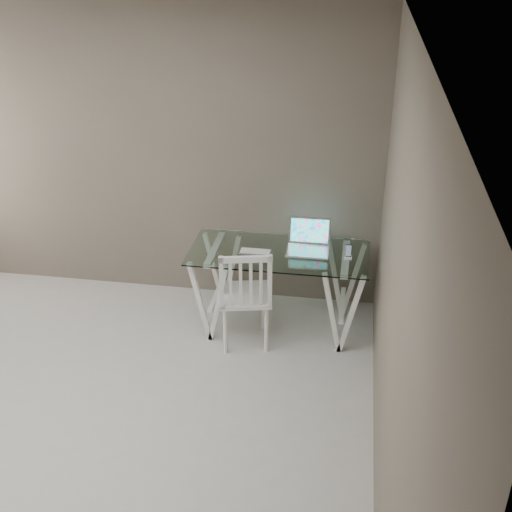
{
  "coord_description": "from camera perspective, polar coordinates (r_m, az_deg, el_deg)",
  "views": [
    {
      "loc": [
        1.73,
        -3.01,
        3.19
      ],
      "look_at": [
        1.01,
        1.42,
        0.85
      ],
      "focal_mm": 45.0,
      "sensor_mm": 36.0,
      "label": 1
    }
  ],
  "objects": [
    {
      "name": "mouse",
      "position": [
        5.22,
        -0.05,
        -0.2
      ],
      "size": [
        0.1,
        0.06,
        0.03
      ],
      "primitive_type": "ellipsoid",
      "color": "white",
      "rests_on": "desk"
    },
    {
      "name": "room",
      "position": [
        3.82,
        -19.71,
        3.11
      ],
      "size": [
        4.5,
        4.52,
        2.71
      ],
      "color": "#B2B0AA",
      "rests_on": "ground"
    },
    {
      "name": "desk",
      "position": [
        5.53,
        2.03,
        -2.98
      ],
      "size": [
        1.5,
        0.7,
        0.75
      ],
      "color": "silver",
      "rests_on": "ground"
    },
    {
      "name": "phone_dock",
      "position": [
        5.29,
        8.19,
        0.13
      ],
      "size": [
        0.06,
        0.06,
        0.12
      ],
      "color": "white",
      "rests_on": "desk"
    },
    {
      "name": "keyboard",
      "position": [
        5.35,
        -0.06,
        0.4
      ],
      "size": [
        0.27,
        0.11,
        0.01
      ],
      "primitive_type": "cube",
      "color": "silver",
      "rests_on": "desk"
    },
    {
      "name": "chair",
      "position": [
        5.22,
        -0.97,
        -3.39
      ],
      "size": [
        0.5,
        0.5,
        0.92
      ],
      "rotation": [
        0.0,
        0.0,
        0.22
      ],
      "color": "white",
      "rests_on": "ground"
    },
    {
      "name": "laptop",
      "position": [
        5.4,
        4.69,
        1.21
      ],
      "size": [
        0.35,
        0.29,
        0.25
      ],
      "color": "silver",
      "rests_on": "desk"
    }
  ]
}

